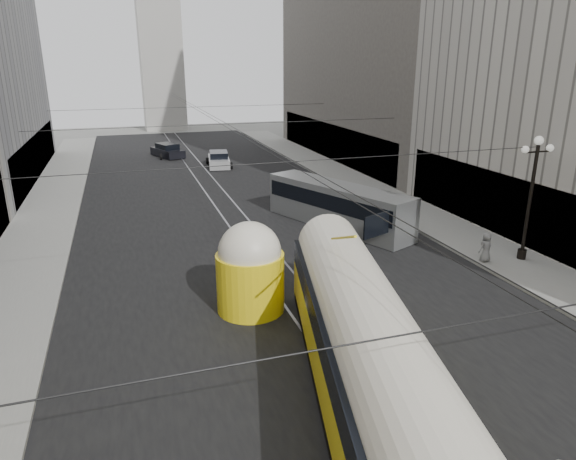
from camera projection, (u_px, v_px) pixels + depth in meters
road at (228, 209)px, 36.31m from camera, size 20.00×85.00×0.02m
sidewalk_left at (50, 210)px, 35.94m from camera, size 4.00×72.00×0.15m
sidewalk_right at (361, 185)px, 42.95m from camera, size 4.00×72.00×0.15m
rail_left at (218, 210)px, 36.09m from camera, size 0.12×85.00×0.04m
rail_right at (239, 208)px, 36.53m from camera, size 0.12×85.00×0.04m
distant_tower at (158, 25)px, 74.53m from camera, size 6.00×6.00×31.36m
lamppost_right_mid at (531, 192)px, 25.72m from camera, size 1.86×0.44×6.37m
catenary at (230, 127)px, 33.59m from camera, size 25.00×72.00×0.23m
streetcar at (367, 351)px, 14.98m from camera, size 6.22×17.39×3.90m
city_bus at (338, 204)px, 32.06m from camera, size 6.22×11.04×2.70m
sedan_white_far at (219, 160)px, 50.72m from camera, size 2.60×4.98×1.50m
sedan_dark_far at (168, 151)px, 55.86m from camera, size 3.45×5.04×1.47m
pedestrian_sidewalk_right at (486, 247)px, 26.22m from camera, size 0.81×0.57×1.54m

